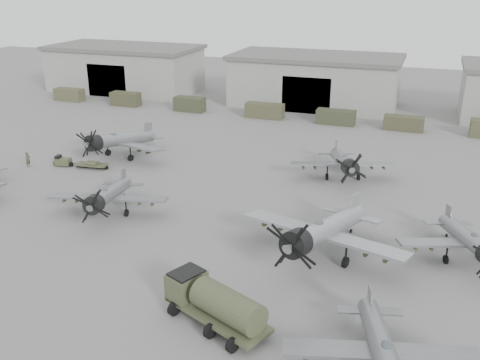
# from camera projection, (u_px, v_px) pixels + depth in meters

# --- Properties ---
(ground) EXTENTS (220.00, 220.00, 0.00)m
(ground) POSITION_uv_depth(u_px,v_px,m) (138.00, 280.00, 40.48)
(ground) COLOR #61615E
(ground) RESTS_ON ground
(hangar_left) EXTENTS (29.00, 14.80, 8.70)m
(hangar_left) POSITION_uv_depth(u_px,v_px,m) (125.00, 68.00, 105.27)
(hangar_left) COLOR #A2A298
(hangar_left) RESTS_ON ground
(hangar_center) EXTENTS (29.00, 14.80, 8.70)m
(hangar_center) POSITION_uv_depth(u_px,v_px,m) (315.00, 80.00, 93.32)
(hangar_center) COLOR #A2A298
(hangar_center) RESTS_ON ground
(support_truck_0) EXTENTS (5.40, 2.20, 2.20)m
(support_truck_0) POSITION_uv_depth(u_px,v_px,m) (69.00, 95.00, 97.46)
(support_truck_0) COLOR #4A4930
(support_truck_0) RESTS_ON ground
(support_truck_1) EXTENTS (5.20, 2.20, 2.34)m
(support_truck_1) POSITION_uv_depth(u_px,v_px,m) (126.00, 99.00, 93.74)
(support_truck_1) COLOR #3B3B27
(support_truck_1) RESTS_ON ground
(support_truck_2) EXTENTS (5.15, 2.20, 2.40)m
(support_truck_2) POSITION_uv_depth(u_px,v_px,m) (190.00, 104.00, 89.84)
(support_truck_2) COLOR #353925
(support_truck_2) RESTS_ON ground
(support_truck_3) EXTENTS (6.13, 2.20, 2.35)m
(support_truck_3) POSITION_uv_depth(u_px,v_px,m) (265.00, 111.00, 85.70)
(support_truck_3) COLOR #44422C
(support_truck_3) RESTS_ON ground
(support_truck_4) EXTENTS (5.91, 2.20, 2.21)m
(support_truck_4) POSITION_uv_depth(u_px,v_px,m) (336.00, 117.00, 82.11)
(support_truck_4) COLOR #343925
(support_truck_4) RESTS_ON ground
(support_truck_5) EXTENTS (5.76, 2.20, 2.10)m
(support_truck_5) POSITION_uv_depth(u_px,v_px,m) (404.00, 123.00, 78.97)
(support_truck_5) COLOR #3E3E28
(support_truck_5) RESTS_ON ground
(aircraft_near_2) EXTENTS (11.27, 10.15, 4.49)m
(aircraft_near_2) POSITION_uv_depth(u_px,v_px,m) (383.00, 351.00, 29.74)
(aircraft_near_2) COLOR gray
(aircraft_near_2) RESTS_ON ground
(aircraft_mid_1) EXTENTS (11.38, 10.24, 4.53)m
(aircraft_mid_1) POSITION_uv_depth(u_px,v_px,m) (107.00, 196.00, 50.49)
(aircraft_mid_1) COLOR gray
(aircraft_mid_1) RESTS_ON ground
(aircraft_mid_2) EXTENTS (14.10, 12.69, 5.62)m
(aircraft_mid_2) POSITION_uv_depth(u_px,v_px,m) (322.00, 231.00, 42.41)
(aircraft_mid_2) COLOR #A0A4A9
(aircraft_mid_2) RESTS_ON ground
(aircraft_mid_3) EXTENTS (11.09, 9.99, 4.45)m
(aircraft_mid_3) POSITION_uv_depth(u_px,v_px,m) (471.00, 241.00, 41.98)
(aircraft_mid_3) COLOR gray
(aircraft_mid_3) RESTS_ON ground
(aircraft_far_0) EXTENTS (12.93, 11.64, 5.14)m
(aircraft_far_0) POSITION_uv_depth(u_px,v_px,m) (117.00, 140.00, 66.34)
(aircraft_far_0) COLOR gray
(aircraft_far_0) RESTS_ON ground
(aircraft_far_1) EXTENTS (11.71, 10.55, 4.70)m
(aircraft_far_1) POSITION_uv_depth(u_px,v_px,m) (344.00, 162.00, 59.33)
(aircraft_far_1) COLOR gray
(aircraft_far_1) RESTS_ON ground
(fuel_tanker) EXTENTS (8.09, 5.44, 2.98)m
(fuel_tanker) POSITION_uv_depth(u_px,v_px,m) (216.00, 302.00, 34.80)
(fuel_tanker) COLOR #43472E
(fuel_tanker) RESTS_ON ground
(tug_trailer) EXTENTS (6.65, 1.97, 1.32)m
(tug_trailer) POSITION_uv_depth(u_px,v_px,m) (74.00, 163.00, 64.10)
(tug_trailer) COLOR #45472F
(tug_trailer) RESTS_ON ground
(ground_crew) EXTENTS (0.47, 0.69, 1.84)m
(ground_crew) POSITION_uv_depth(u_px,v_px,m) (28.00, 160.00, 63.87)
(ground_crew) COLOR #3C3F29
(ground_crew) RESTS_ON ground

